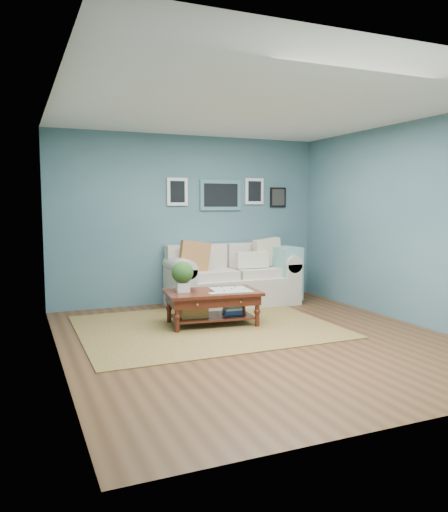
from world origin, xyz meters
TOP-DOWN VIEW (x-y plane):
  - room_shell at (0.02, 0.06)m, footprint 5.00×5.02m
  - area_rug at (-0.37, 0.79)m, footprint 3.21×2.57m
  - loveseat at (0.63, 2.03)m, footprint 2.08×0.94m
  - coffee_table at (-0.32, 0.87)m, footprint 1.30×0.84m

SIDE VIEW (x-z plane):
  - area_rug at x=-0.37m, z-range 0.00..0.01m
  - coffee_table at x=-0.32m, z-range -0.05..0.81m
  - loveseat at x=0.63m, z-range -0.10..0.97m
  - room_shell at x=0.02m, z-range 0.01..2.71m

